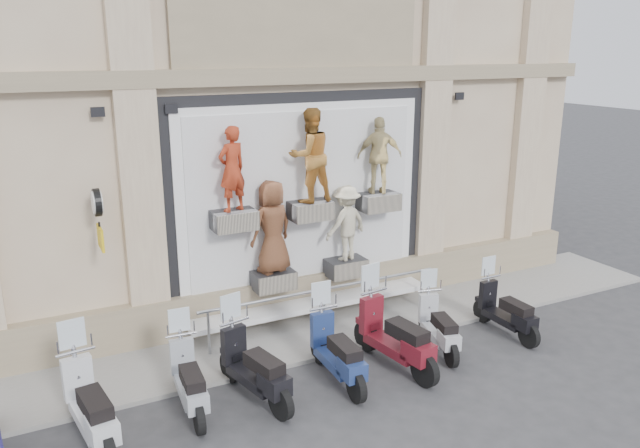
# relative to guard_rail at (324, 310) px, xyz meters

# --- Properties ---
(ground) EXTENTS (90.00, 90.00, 0.00)m
(ground) POSITION_rel_guard_rail_xyz_m (0.00, -2.00, -0.47)
(ground) COLOR #313133
(ground) RESTS_ON ground
(sidewalk) EXTENTS (16.00, 2.20, 0.08)m
(sidewalk) POSITION_rel_guard_rail_xyz_m (0.00, 0.10, -0.43)
(sidewalk) COLOR gray
(sidewalk) RESTS_ON ground
(building) EXTENTS (14.00, 8.60, 12.00)m
(building) POSITION_rel_guard_rail_xyz_m (0.00, 5.00, 5.54)
(building) COLOR beige
(building) RESTS_ON ground
(shop_vitrine) EXTENTS (5.60, 0.83, 4.30)m
(shop_vitrine) POSITION_rel_guard_rail_xyz_m (0.03, 0.75, 1.93)
(shop_vitrine) COLOR black
(shop_vitrine) RESTS_ON ground
(guard_rail) EXTENTS (5.06, 0.10, 0.93)m
(guard_rail) POSITION_rel_guard_rail_xyz_m (0.00, 0.00, 0.00)
(guard_rail) COLOR #9EA0A5
(guard_rail) RESTS_ON ground
(clock_sign_bracket) EXTENTS (0.10, 0.80, 1.02)m
(clock_sign_bracket) POSITION_rel_guard_rail_xyz_m (-3.90, 0.47, 2.34)
(clock_sign_bracket) COLOR black
(clock_sign_bracket) RESTS_ON ground
(scooter_b) EXTENTS (0.84, 2.07, 1.63)m
(scooter_b) POSITION_rel_guard_rail_xyz_m (-4.51, -1.67, 0.35)
(scooter_b) COLOR #B9BBBF
(scooter_b) RESTS_ON ground
(scooter_c) EXTENTS (0.66, 1.82, 1.45)m
(scooter_c) POSITION_rel_guard_rail_xyz_m (-3.06, -1.48, 0.26)
(scooter_c) COLOR gray
(scooter_c) RESTS_ON ground
(scooter_d) EXTENTS (0.97, 2.02, 1.58)m
(scooter_d) POSITION_rel_guard_rail_xyz_m (-2.07, -1.64, 0.33)
(scooter_d) COLOR black
(scooter_d) RESTS_ON ground
(scooter_e) EXTENTS (0.63, 1.92, 1.55)m
(scooter_e) POSITION_rel_guard_rail_xyz_m (-0.66, -1.74, 0.31)
(scooter_e) COLOR navy
(scooter_e) RESTS_ON ground
(scooter_f) EXTENTS (0.89, 2.16, 1.70)m
(scooter_f) POSITION_rel_guard_rail_xyz_m (0.45, -1.78, 0.38)
(scooter_f) COLOR #5C0F19
(scooter_f) RESTS_ON ground
(scooter_g) EXTENTS (0.92, 1.78, 1.39)m
(scooter_g) POSITION_rel_guard_rail_xyz_m (1.51, -1.61, 0.23)
(scooter_g) COLOR #A5A7AC
(scooter_g) RESTS_ON ground
(scooter_h) EXTENTS (0.51, 1.74, 1.41)m
(scooter_h) POSITION_rel_guard_rail_xyz_m (3.09, -1.65, 0.24)
(scooter_h) COLOR black
(scooter_h) RESTS_ON ground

